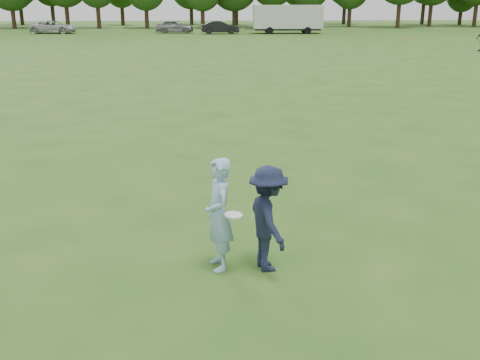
{
  "coord_description": "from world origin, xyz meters",
  "views": [
    {
      "loc": [
        -0.56,
        -7.92,
        3.97
      ],
      "look_at": [
        -0.11,
        0.91,
        1.1
      ],
      "focal_mm": 42.0,
      "sensor_mm": 36.0,
      "label": 1
    }
  ],
  "objects_px": {
    "car_f": "(220,27)",
    "field_cone": "(407,39)",
    "car_e": "(175,26)",
    "car_c": "(53,27)",
    "defender": "(268,219)",
    "cargo_trailer": "(288,18)",
    "thrower": "(219,215)"
  },
  "relations": [
    {
      "from": "thrower",
      "to": "car_f",
      "type": "xyz_separation_m",
      "value": [
        1.03,
        59.48,
        -0.15
      ]
    },
    {
      "from": "field_cone",
      "to": "defender",
      "type": "bearing_deg",
      "value": -111.11
    },
    {
      "from": "defender",
      "to": "cargo_trailer",
      "type": "bearing_deg",
      "value": -21.89
    },
    {
      "from": "field_cone",
      "to": "cargo_trailer",
      "type": "height_order",
      "value": "cargo_trailer"
    },
    {
      "from": "car_f",
      "to": "field_cone",
      "type": "bearing_deg",
      "value": -128.19
    },
    {
      "from": "car_c",
      "to": "field_cone",
      "type": "height_order",
      "value": "car_c"
    },
    {
      "from": "thrower",
      "to": "car_f",
      "type": "bearing_deg",
      "value": 165.85
    },
    {
      "from": "defender",
      "to": "car_c",
      "type": "xyz_separation_m",
      "value": [
        -19.25,
        61.26,
        -0.08
      ]
    },
    {
      "from": "car_e",
      "to": "cargo_trailer",
      "type": "bearing_deg",
      "value": -92.37
    },
    {
      "from": "defender",
      "to": "car_f",
      "type": "distance_m",
      "value": 59.55
    },
    {
      "from": "defender",
      "to": "cargo_trailer",
      "type": "height_order",
      "value": "cargo_trailer"
    },
    {
      "from": "car_f",
      "to": "cargo_trailer",
      "type": "xyz_separation_m",
      "value": [
        7.9,
        0.33,
        1.05
      ]
    },
    {
      "from": "car_f",
      "to": "field_cone",
      "type": "xyz_separation_m",
      "value": [
        18.14,
        -11.83,
        -0.57
      ]
    },
    {
      "from": "car_e",
      "to": "car_c",
      "type": "bearing_deg",
      "value": 94.4
    },
    {
      "from": "car_c",
      "to": "cargo_trailer",
      "type": "xyz_separation_m",
      "value": [
        27.44,
        -1.38,
        1.04
      ]
    },
    {
      "from": "car_e",
      "to": "field_cone",
      "type": "height_order",
      "value": "car_e"
    },
    {
      "from": "car_c",
      "to": "car_f",
      "type": "xyz_separation_m",
      "value": [
        19.54,
        -1.71,
        -0.02
      ]
    },
    {
      "from": "cargo_trailer",
      "to": "field_cone",
      "type": "bearing_deg",
      "value": -49.91
    },
    {
      "from": "thrower",
      "to": "defender",
      "type": "relative_size",
      "value": 1.07
    },
    {
      "from": "thrower",
      "to": "defender",
      "type": "bearing_deg",
      "value": 71.63
    },
    {
      "from": "thrower",
      "to": "field_cone",
      "type": "height_order",
      "value": "thrower"
    },
    {
      "from": "defender",
      "to": "car_e",
      "type": "xyz_separation_m",
      "value": [
        -5.05,
        61.36,
        -0.05
      ]
    },
    {
      "from": "car_e",
      "to": "field_cone",
      "type": "xyz_separation_m",
      "value": [
        23.47,
        -13.64,
        -0.61
      ]
    },
    {
      "from": "defender",
      "to": "car_c",
      "type": "bearing_deg",
      "value": 3.34
    },
    {
      "from": "car_f",
      "to": "field_cone",
      "type": "relative_size",
      "value": 14.61
    },
    {
      "from": "thrower",
      "to": "car_c",
      "type": "height_order",
      "value": "thrower"
    },
    {
      "from": "car_c",
      "to": "car_f",
      "type": "relative_size",
      "value": 1.21
    },
    {
      "from": "car_e",
      "to": "cargo_trailer",
      "type": "xyz_separation_m",
      "value": [
        13.24,
        -1.48,
        1.01
      ]
    },
    {
      "from": "thrower",
      "to": "car_e",
      "type": "relative_size",
      "value": 0.39
    },
    {
      "from": "thrower",
      "to": "cargo_trailer",
      "type": "distance_m",
      "value": 60.48
    },
    {
      "from": "car_e",
      "to": "cargo_trailer",
      "type": "height_order",
      "value": "cargo_trailer"
    },
    {
      "from": "thrower",
      "to": "defender",
      "type": "distance_m",
      "value": 0.75
    }
  ]
}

